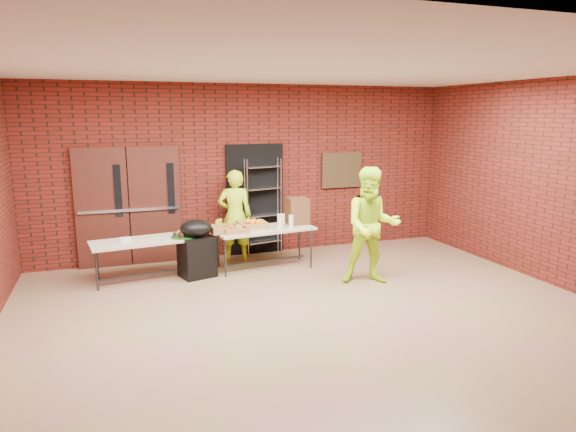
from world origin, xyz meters
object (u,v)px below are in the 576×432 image
at_px(covered_grill, 197,248).
at_px(coffee_dispenser, 298,211).
at_px(volunteer_woman, 235,216).
at_px(wire_rack, 263,207).
at_px(table_right, 264,232).
at_px(volunteer_man, 372,226).
at_px(table_left, 144,243).

bearing_deg(covered_grill, coffee_dispenser, -7.22).
bearing_deg(covered_grill, volunteer_woman, 26.46).
xyz_separation_m(wire_rack, table_right, (-0.23, -0.85, -0.27)).
distance_m(volunteer_woman, volunteer_man, 2.62).
xyz_separation_m(covered_grill, volunteer_woman, (0.83, 0.75, 0.35)).
bearing_deg(wire_rack, volunteer_man, -73.27).
height_order(wire_rack, covered_grill, wire_rack).
relative_size(table_left, volunteer_woman, 1.03).
bearing_deg(covered_grill, table_right, -9.90).
xyz_separation_m(table_right, volunteer_woman, (-0.37, 0.63, 0.19)).
relative_size(table_left, covered_grill, 1.78).
height_order(wire_rack, coffee_dispenser, wire_rack).
height_order(wire_rack, volunteer_man, volunteer_man).
distance_m(wire_rack, table_right, 0.92).
distance_m(table_left, volunteer_woman, 1.80).
bearing_deg(table_left, volunteer_man, -28.39).
xyz_separation_m(table_right, covered_grill, (-1.20, -0.12, -0.16)).
bearing_deg(table_right, table_left, 174.73).
relative_size(coffee_dispenser, covered_grill, 0.49).
bearing_deg(volunteer_woman, covered_grill, 53.41).
distance_m(wire_rack, covered_grill, 1.78).
bearing_deg(wire_rack, coffee_dispenser, -68.27).
bearing_deg(table_right, wire_rack, 67.92).
distance_m(table_left, coffee_dispenser, 2.72).
xyz_separation_m(table_right, volunteer_man, (1.36, -1.33, 0.28)).
distance_m(table_left, table_right, 2.02).
height_order(table_right, volunteer_woman, volunteer_woman).
relative_size(table_right, volunteer_woman, 1.07).
distance_m(wire_rack, volunteer_woman, 0.64).
height_order(table_right, covered_grill, covered_grill).
bearing_deg(table_right, coffee_dispenser, 6.40).
bearing_deg(coffee_dispenser, table_right, -166.79).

